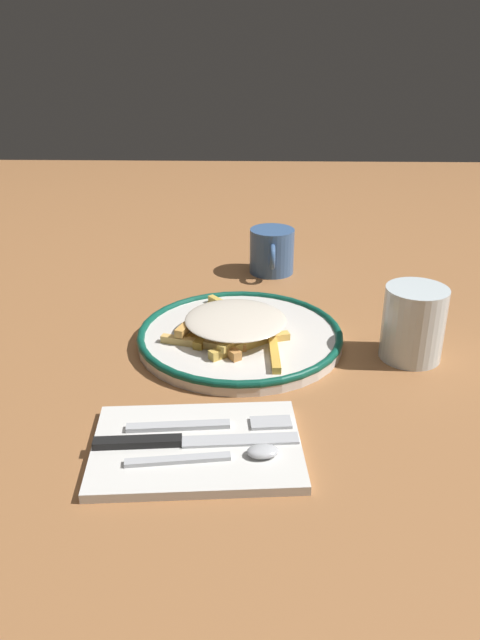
{
  "coord_description": "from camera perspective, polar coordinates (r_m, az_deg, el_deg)",
  "views": [
    {
      "loc": [
        0.76,
        0.02,
        0.39
      ],
      "look_at": [
        0.0,
        0.0,
        0.04
      ],
      "focal_mm": 34.57,
      "sensor_mm": 36.0,
      "label": 1
    }
  ],
  "objects": [
    {
      "name": "ground_plane",
      "position": [
        0.85,
        0.0,
        -2.14
      ],
      "size": [
        2.6,
        2.6,
        0.0
      ],
      "primitive_type": "plane",
      "color": "#9D663B"
    },
    {
      "name": "plate",
      "position": [
        0.85,
        0.0,
        -1.49
      ],
      "size": [
        0.28,
        0.28,
        0.02
      ],
      "color": "silver",
      "rests_on": "ground_plane"
    },
    {
      "name": "fries_heap",
      "position": [
        0.83,
        -0.68,
        -0.48
      ],
      "size": [
        0.22,
        0.2,
        0.03
      ],
      "color": "gold",
      "rests_on": "plate"
    },
    {
      "name": "napkin",
      "position": [
        0.65,
        -4.01,
        -11.65
      ],
      "size": [
        0.16,
        0.22,
        0.01
      ],
      "primitive_type": "cube",
      "rotation": [
        0.0,
        0.0,
        0.08
      ],
      "color": "silver",
      "rests_on": "ground_plane"
    },
    {
      "name": "fork",
      "position": [
        0.67,
        -2.75,
        -9.66
      ],
      "size": [
        0.03,
        0.18,
        0.01
      ],
      "color": "silver",
      "rests_on": "napkin"
    },
    {
      "name": "knife",
      "position": [
        0.64,
        -5.75,
        -11.11
      ],
      "size": [
        0.03,
        0.21,
        0.01
      ],
      "color": "black",
      "rests_on": "napkin"
    },
    {
      "name": "spoon",
      "position": [
        0.62,
        -0.98,
        -12.35
      ],
      "size": [
        0.04,
        0.15,
        0.01
      ],
      "color": "silver",
      "rests_on": "napkin"
    },
    {
      "name": "water_glass",
      "position": [
        0.83,
        15.75,
        -0.3
      ],
      "size": [
        0.08,
        0.08,
        0.1
      ],
      "primitive_type": "cylinder",
      "color": "silver",
      "rests_on": "ground_plane"
    },
    {
      "name": "coffee_mug",
      "position": [
        1.09,
        2.97,
        6.38
      ],
      "size": [
        0.1,
        0.08,
        0.08
      ],
      "color": "#3C5F91",
      "rests_on": "ground_plane"
    }
  ]
}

